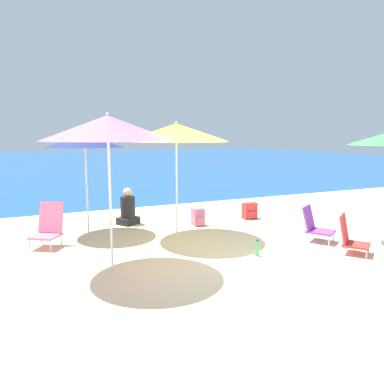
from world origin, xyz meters
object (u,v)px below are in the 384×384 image
object	(u,v)px
beach_chair_red	(350,236)
backpack_pink	(198,217)
water_bottle	(257,250)
seagull	(194,210)
beach_umbrella_pink	(108,128)
beach_umbrella_yellow	(176,133)
beach_chair_pink	(48,226)
person_seated_near	(128,210)
beach_umbrella_navy	(85,141)
beach_chair_purple	(315,225)
backpack_red	(250,211)

from	to	relation	value
beach_chair_red	backpack_pink	distance (m)	3.28
water_bottle	seagull	distance (m)	3.39
beach_umbrella_pink	beach_umbrella_yellow	size ratio (longest dim) A/B	1.03
beach_umbrella_yellow	beach_chair_pink	xyz separation A→B (m)	(-2.36, 0.45, -1.69)
person_seated_near	seagull	distance (m)	1.80
seagull	backpack_pink	bearing A→B (deg)	-109.83
beach_umbrella_navy	water_bottle	xyz separation A→B (m)	(2.37, -2.66, -1.80)
seagull	beach_chair_pink	bearing A→B (deg)	-159.73
seagull	beach_chair_purple	bearing A→B (deg)	-69.34
seagull	beach_umbrella_pink	bearing A→B (deg)	-131.83
beach_chair_red	backpack_pink	world-z (taller)	beach_chair_red
person_seated_near	beach_chair_red	bearing A→B (deg)	8.36
backpack_pink	beach_chair_pink	bearing A→B (deg)	-174.55
backpack_pink	seagull	xyz separation A→B (m)	(0.36, 1.00, -0.05)
beach_umbrella_yellow	backpack_red	bearing A→B (deg)	20.64
backpack_pink	seagull	size ratio (longest dim) A/B	1.47
beach_umbrella_pink	backpack_red	size ratio (longest dim) A/B	5.93
beach_chair_purple	person_seated_near	distance (m)	4.08
beach_chair_purple	water_bottle	world-z (taller)	beach_chair_purple
beach_chair_red	beach_umbrella_navy	bearing A→B (deg)	105.01
water_bottle	backpack_pink	bearing A→B (deg)	89.85
beach_umbrella_yellow	water_bottle	size ratio (longest dim) A/B	8.20
beach_umbrella_yellow	seagull	world-z (taller)	beach_umbrella_yellow
backpack_pink	backpack_red	xyz separation A→B (m)	(1.44, 0.10, 0.00)
beach_chair_pink	person_seated_near	distance (m)	2.08
beach_chair_purple	backpack_pink	size ratio (longest dim) A/B	1.79
beach_chair_red	seagull	distance (m)	4.08
beach_chair_pink	backpack_red	xyz separation A→B (m)	(4.62, 0.40, -0.19)
beach_umbrella_pink	backpack_red	world-z (taller)	beach_umbrella_pink
beach_umbrella_pink	person_seated_near	distance (m)	3.53
backpack_red	beach_chair_pink	bearing A→B (deg)	-175.06
backpack_pink	beach_chair_purple	bearing A→B (deg)	-53.63
beach_chair_red	water_bottle	distance (m)	1.64
beach_umbrella_yellow	beach_chair_pink	bearing A→B (deg)	169.14
backpack_red	seagull	bearing A→B (deg)	139.90
beach_umbrella_yellow	beach_chair_purple	xyz separation A→B (m)	(2.34, -1.31, -1.76)
beach_umbrella_yellow	backpack_pink	bearing A→B (deg)	42.63
backpack_pink	water_bottle	xyz separation A→B (m)	(-0.01, -2.36, -0.08)
beach_chair_purple	person_seated_near	xyz separation A→B (m)	(-2.93, 2.85, 0.02)
beach_umbrella_navy	seagull	xyz separation A→B (m)	(2.74, 0.71, -1.77)
beach_umbrella_navy	beach_chair_red	world-z (taller)	beach_umbrella_navy
backpack_pink	beach_umbrella_pink	bearing A→B (deg)	-139.04
person_seated_near	water_bottle	distance (m)	3.46
beach_umbrella_navy	beach_umbrella_pink	size ratio (longest dim) A/B	0.88
person_seated_near	backpack_red	world-z (taller)	person_seated_near
seagull	beach_umbrella_yellow	bearing A→B (deg)	-123.91
beach_chair_purple	beach_chair_red	world-z (taller)	beach_chair_purple
beach_chair_pink	backpack_pink	bearing A→B (deg)	39.13
beach_umbrella_navy	beach_chair_red	size ratio (longest dim) A/B	3.07
beach_umbrella_yellow	person_seated_near	world-z (taller)	beach_umbrella_yellow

